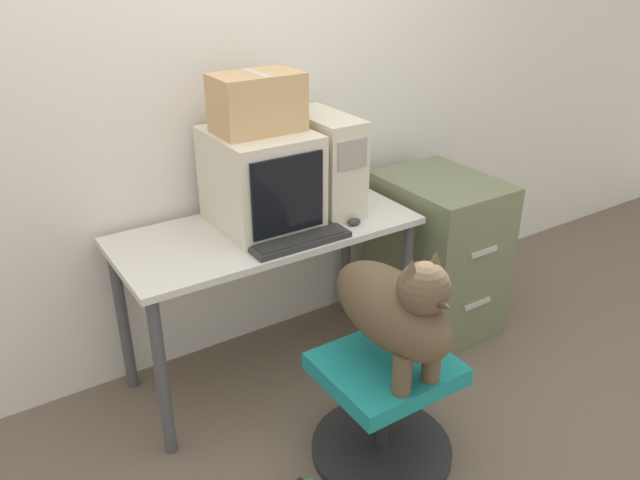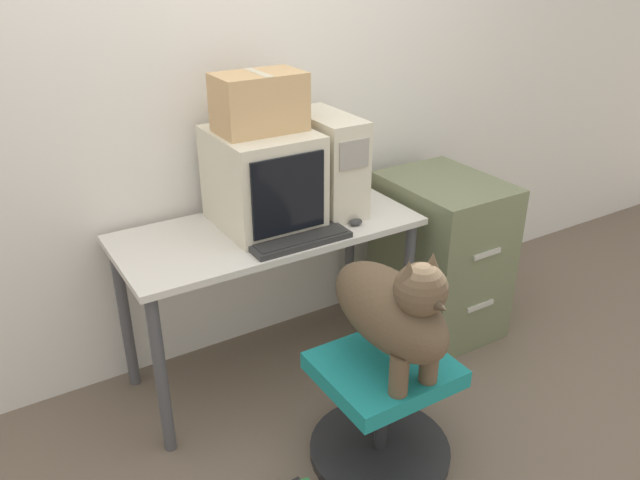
{
  "view_description": "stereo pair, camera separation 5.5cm",
  "coord_description": "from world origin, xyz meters",
  "px_view_note": "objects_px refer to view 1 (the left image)",
  "views": [
    {
      "loc": [
        -1.15,
        -1.9,
        1.9
      ],
      "look_at": [
        0.06,
        -0.04,
        0.82
      ],
      "focal_mm": 35.0,
      "sensor_mm": 36.0,
      "label": 1
    },
    {
      "loc": [
        -1.1,
        -1.93,
        1.9
      ],
      "look_at": [
        0.06,
        -0.04,
        0.82
      ],
      "focal_mm": 35.0,
      "sensor_mm": 36.0,
      "label": 2
    }
  ],
  "objects_px": {
    "dog": "(396,308)",
    "cardboard_box": "(257,103)",
    "pc_tower": "(324,163)",
    "filing_cabinet": "(436,254)",
    "keyboard": "(298,239)",
    "crt_monitor": "(261,179)",
    "office_chair": "(384,407)"
  },
  "relations": [
    {
      "from": "dog",
      "to": "cardboard_box",
      "type": "height_order",
      "value": "cardboard_box"
    },
    {
      "from": "pc_tower",
      "to": "filing_cabinet",
      "type": "height_order",
      "value": "pc_tower"
    },
    {
      "from": "pc_tower",
      "to": "keyboard",
      "type": "distance_m",
      "value": 0.44
    },
    {
      "from": "cardboard_box",
      "to": "dog",
      "type": "bearing_deg",
      "value": -82.95
    },
    {
      "from": "crt_monitor",
      "to": "filing_cabinet",
      "type": "xyz_separation_m",
      "value": [
        0.93,
        -0.14,
        -0.56
      ]
    },
    {
      "from": "crt_monitor",
      "to": "cardboard_box",
      "type": "relative_size",
      "value": 1.29
    },
    {
      "from": "office_chair",
      "to": "dog",
      "type": "relative_size",
      "value": 0.97
    },
    {
      "from": "dog",
      "to": "cardboard_box",
      "type": "relative_size",
      "value": 1.64
    },
    {
      "from": "crt_monitor",
      "to": "filing_cabinet",
      "type": "bearing_deg",
      "value": -8.72
    },
    {
      "from": "keyboard",
      "to": "pc_tower",
      "type": "bearing_deg",
      "value": 40.18
    },
    {
      "from": "keyboard",
      "to": "dog",
      "type": "height_order",
      "value": "dog"
    },
    {
      "from": "filing_cabinet",
      "to": "pc_tower",
      "type": "bearing_deg",
      "value": 166.91
    },
    {
      "from": "keyboard",
      "to": "filing_cabinet",
      "type": "height_order",
      "value": "filing_cabinet"
    },
    {
      "from": "keyboard",
      "to": "office_chair",
      "type": "distance_m",
      "value": 0.76
    },
    {
      "from": "crt_monitor",
      "to": "keyboard",
      "type": "xyz_separation_m",
      "value": [
        0.03,
        -0.25,
        -0.2
      ]
    },
    {
      "from": "crt_monitor",
      "to": "cardboard_box",
      "type": "bearing_deg",
      "value": 90.0
    },
    {
      "from": "office_chair",
      "to": "crt_monitor",
      "type": "bearing_deg",
      "value": 97.42
    },
    {
      "from": "pc_tower",
      "to": "office_chair",
      "type": "xyz_separation_m",
      "value": [
        -0.22,
        -0.77,
        -0.75
      ]
    },
    {
      "from": "pc_tower",
      "to": "keyboard",
      "type": "relative_size",
      "value": 1.02
    },
    {
      "from": "office_chair",
      "to": "dog",
      "type": "bearing_deg",
      "value": -90.0
    },
    {
      "from": "keyboard",
      "to": "filing_cabinet",
      "type": "distance_m",
      "value": 0.98
    },
    {
      "from": "dog",
      "to": "cardboard_box",
      "type": "bearing_deg",
      "value": 97.05
    },
    {
      "from": "pc_tower",
      "to": "filing_cabinet",
      "type": "distance_m",
      "value": 0.85
    },
    {
      "from": "dog",
      "to": "crt_monitor",
      "type": "bearing_deg",
      "value": 97.09
    },
    {
      "from": "keyboard",
      "to": "cardboard_box",
      "type": "bearing_deg",
      "value": 97.02
    },
    {
      "from": "crt_monitor",
      "to": "filing_cabinet",
      "type": "relative_size",
      "value": 0.56
    },
    {
      "from": "keyboard",
      "to": "cardboard_box",
      "type": "height_order",
      "value": "cardboard_box"
    },
    {
      "from": "keyboard",
      "to": "office_chair",
      "type": "bearing_deg",
      "value": -82.44
    },
    {
      "from": "crt_monitor",
      "to": "dog",
      "type": "xyz_separation_m",
      "value": [
        0.1,
        -0.81,
        -0.26
      ]
    },
    {
      "from": "keyboard",
      "to": "dog",
      "type": "bearing_deg",
      "value": -82.93
    },
    {
      "from": "dog",
      "to": "filing_cabinet",
      "type": "bearing_deg",
      "value": 38.49
    },
    {
      "from": "filing_cabinet",
      "to": "cardboard_box",
      "type": "height_order",
      "value": "cardboard_box"
    }
  ]
}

